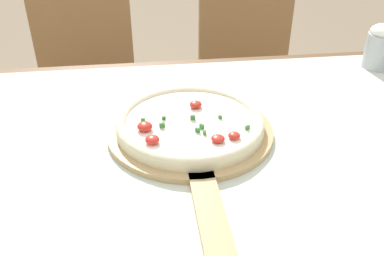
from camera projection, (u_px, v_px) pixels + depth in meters
The scene contains 7 objects.
dining_table at pixel (180, 198), 0.82m from camera, with size 1.42×0.99×0.74m.
towel_cloth at pixel (179, 159), 0.77m from camera, with size 1.34×0.91×0.00m.
pizza_peel at pixel (192, 138), 0.81m from camera, with size 0.34×0.57×0.01m.
pizza at pixel (190, 123), 0.83m from camera, with size 0.30×0.30×0.04m.
chair_left at pixel (86, 79), 1.59m from camera, with size 0.40×0.40×0.90m.
chair_right at pixel (248, 71), 1.66m from camera, with size 0.41×0.41×0.90m.
flour_cup at pixel (382, 46), 1.11m from camera, with size 0.08×0.08×0.12m.
Camera 1 is at (-0.06, -0.62, 1.19)m, focal length 38.00 mm.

